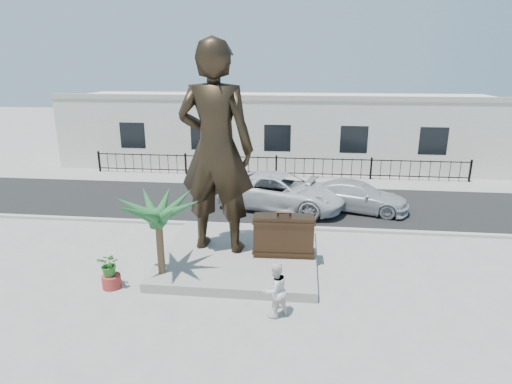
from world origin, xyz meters
TOP-DOWN VIEW (x-y plane):
  - ground at (0.00, 0.00)m, footprint 100.00×100.00m
  - street at (0.00, 8.00)m, footprint 40.00×7.00m
  - curb at (0.00, 4.50)m, footprint 40.00×0.25m
  - far_sidewalk at (0.00, 12.00)m, footprint 40.00×2.50m
  - plinth at (-0.50, 1.50)m, footprint 5.20×5.20m
  - fence at (0.00, 12.80)m, footprint 22.00×0.10m
  - building at (0.00, 17.00)m, footprint 28.00×7.00m
  - statue at (-1.30, 1.75)m, footprint 2.74×1.97m
  - suitcase at (1.00, 1.38)m, footprint 2.00×0.70m
  - tourist at (0.93, -1.82)m, footprint 0.96×0.94m
  - car_white at (0.61, 7.03)m, footprint 6.39×4.17m
  - car_silver at (4.08, 7.19)m, footprint 4.92×3.02m
  - worker at (-3.29, 12.16)m, footprint 1.08×0.70m
  - palm_tree at (-2.67, -0.31)m, footprint 1.80×1.80m
  - planter at (-4.07, -0.86)m, footprint 0.56×0.56m
  - shrub at (-4.07, -0.86)m, footprint 0.71×0.63m

SIDE VIEW (x-z plane):
  - ground at x=0.00m, z-range 0.00..0.00m
  - palm_tree at x=-2.67m, z-range -1.60..1.60m
  - street at x=0.00m, z-range 0.00..0.01m
  - far_sidewalk at x=0.00m, z-range 0.00..0.02m
  - curb at x=0.00m, z-range 0.00..0.12m
  - plinth at x=-0.50m, z-range 0.00..0.30m
  - planter at x=-4.07m, z-range 0.00..0.40m
  - fence at x=0.00m, z-range 0.00..1.20m
  - car_silver at x=4.08m, z-range 0.01..1.34m
  - shrub at x=-4.07m, z-range 0.40..1.13m
  - tourist at x=0.93m, z-range 0.00..1.55m
  - worker at x=-3.29m, z-range 0.02..1.60m
  - car_white at x=0.61m, z-range 0.01..1.65m
  - suitcase at x=1.00m, z-range 0.30..1.70m
  - building at x=0.00m, z-range 0.00..4.40m
  - statue at x=-1.30m, z-range 0.30..7.31m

